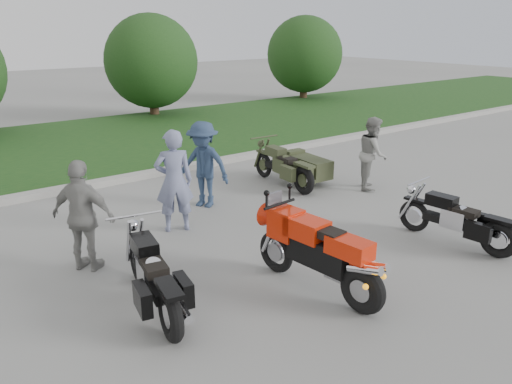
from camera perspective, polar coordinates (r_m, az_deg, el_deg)
ground at (r=7.69m, az=5.97°, el=-9.00°), size 80.00×80.00×0.00m
curb at (r=12.42m, az=-13.03°, el=1.85°), size 60.00×0.30×0.15m
grass_strip at (r=16.20m, az=-19.10°, el=5.15°), size 60.00×8.00×0.14m
tree_mid_right at (r=20.45m, az=-11.88°, el=14.40°), size 3.60×3.60×4.00m
tree_far_right at (r=24.92m, az=5.57°, el=15.38°), size 3.60×3.60×4.00m
sportbike_red at (r=6.89m, az=7.26°, el=-6.73°), size 0.52×2.22×1.05m
cruiser_left at (r=6.62m, az=-11.56°, el=-9.82°), size 0.56×2.24×0.87m
cruiser_right at (r=9.03m, az=22.26°, el=-3.21°), size 0.48×2.09×0.80m
cruiser_sidecar at (r=11.67m, az=4.89°, el=2.85°), size 1.14×2.21×0.85m
person_stripe at (r=8.92m, az=-9.35°, el=1.25°), size 0.79×0.66×1.86m
person_grey at (r=11.51m, az=13.18°, el=4.35°), size 1.00×0.99×1.63m
person_denim at (r=10.09m, az=-6.04°, el=3.12°), size 1.13×1.31×1.75m
person_back at (r=7.81m, az=-19.11°, el=-2.65°), size 0.96×1.04×1.72m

